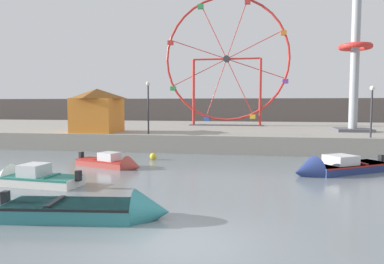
# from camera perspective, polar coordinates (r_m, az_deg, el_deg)

# --- Properties ---
(ground_plane) EXTENTS (240.00, 240.00, 0.00)m
(ground_plane) POSITION_cam_1_polar(r_m,az_deg,el_deg) (9.58, -0.73, -17.30)
(ground_plane) COLOR slate
(quay_promenade) EXTENTS (110.00, 21.98, 1.30)m
(quay_promenade) POSITION_cam_1_polar(r_m,az_deg,el_deg) (36.22, 7.32, -0.19)
(quay_promenade) COLOR gray
(quay_promenade) RESTS_ON ground_plane
(distant_town_skyline) EXTENTS (140.00, 3.00, 4.40)m
(distant_town_skyline) POSITION_cam_1_polar(r_m,az_deg,el_deg) (56.00, 8.28, 3.01)
(distant_town_skyline) COLOR #564C47
(distant_town_skyline) RESTS_ON ground_plane
(motorboat_teal_painted) EXTENTS (5.32, 2.05, 1.39)m
(motorboat_teal_painted) POSITION_cam_1_polar(r_m,az_deg,el_deg) (11.74, -14.11, -11.91)
(motorboat_teal_painted) COLOR teal
(motorboat_teal_painted) RESTS_ON ground_plane
(motorboat_white_red_stripe) EXTENTS (4.49, 1.74, 1.39)m
(motorboat_white_red_stripe) POSITION_cam_1_polar(r_m,az_deg,el_deg) (17.63, -24.62, -6.65)
(motorboat_white_red_stripe) COLOR silver
(motorboat_white_red_stripe) RESTS_ON ground_plane
(motorboat_faded_red) EXTENTS (4.46, 2.50, 1.17)m
(motorboat_faded_red) POSITION_cam_1_polar(r_m,az_deg,el_deg) (20.72, -12.29, -4.80)
(motorboat_faded_red) COLOR #B24238
(motorboat_faded_red) RESTS_ON ground_plane
(motorboat_navy_blue) EXTENTS (5.68, 4.50, 1.51)m
(motorboat_navy_blue) POSITION_cam_1_polar(r_m,az_deg,el_deg) (19.82, 21.25, -5.34)
(motorboat_navy_blue) COLOR navy
(motorboat_navy_blue) RESTS_ON ground_plane
(ferris_wheel_red_frame) EXTENTS (12.89, 1.20, 13.37)m
(ferris_wheel_red_frame) POSITION_cam_1_polar(r_m,az_deg,el_deg) (38.26, 5.50, 11.12)
(ferris_wheel_red_frame) COLOR red
(ferris_wheel_red_frame) RESTS_ON quay_promenade
(drop_tower_steel_tower) EXTENTS (2.80, 2.80, 12.79)m
(drop_tower_steel_tower) POSITION_cam_1_polar(r_m,az_deg,el_deg) (32.72, 24.36, 10.09)
(drop_tower_steel_tower) COLOR #999EA3
(drop_tower_steel_tower) RESTS_ON quay_promenade
(carnival_booth_orange_canopy) EXTENTS (3.69, 3.81, 3.48)m
(carnival_booth_orange_canopy) POSITION_cam_1_polar(r_m,az_deg,el_deg) (30.01, -14.76, 3.45)
(carnival_booth_orange_canopy) COLOR orange
(carnival_booth_orange_canopy) RESTS_ON quay_promenade
(promenade_lamp_near) EXTENTS (0.32, 0.32, 3.47)m
(promenade_lamp_near) POSITION_cam_1_polar(r_m,az_deg,el_deg) (26.98, 26.56, 4.10)
(promenade_lamp_near) COLOR #2D2D33
(promenade_lamp_near) RESTS_ON quay_promenade
(promenade_lamp_far) EXTENTS (0.32, 0.32, 3.94)m
(promenade_lamp_far) POSITION_cam_1_polar(r_m,az_deg,el_deg) (27.29, -6.94, 5.09)
(promenade_lamp_far) COLOR #2D2D33
(promenade_lamp_far) RESTS_ON quay_promenade
(mooring_buoy_orange) EXTENTS (0.44, 0.44, 0.44)m
(mooring_buoy_orange) POSITION_cam_1_polar(r_m,az_deg,el_deg) (23.18, -6.15, -3.84)
(mooring_buoy_orange) COLOR yellow
(mooring_buoy_orange) RESTS_ON ground_plane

